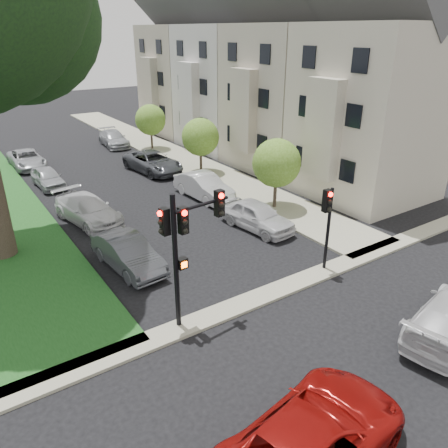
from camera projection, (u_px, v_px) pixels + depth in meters
ground at (301, 322)px, 15.69m from camera, size 140.00×140.00×0.00m
sidewalk_right at (166, 152)px, 37.29m from camera, size 3.50×44.00×0.12m
sidewalk_cross at (266, 295)px, 17.19m from camera, size 60.00×1.00×0.12m
house_a at (373, 80)px, 25.27m from camera, size 7.70×7.55×15.97m
house_b at (287, 71)px, 30.95m from camera, size 7.70×7.55×15.97m
house_c at (227, 64)px, 36.63m from camera, size 7.70×7.55×15.97m
house_d at (184, 60)px, 42.31m from camera, size 7.70×7.55×15.97m
small_tree_a at (277, 163)px, 24.49m from camera, size 2.75×2.75×4.13m
small_tree_b at (200, 137)px, 30.81m from camera, size 2.66×2.66×3.99m
small_tree_c at (150, 120)px, 37.07m from camera, size 2.58×2.58×3.88m
traffic_signal_main at (185, 236)px, 14.24m from camera, size 2.44×0.64×4.99m
traffic_signal_secondary at (328, 215)px, 17.93m from camera, size 0.48×0.39×3.78m
car_cross_near at (312, 438)px, 10.31m from camera, size 5.95×3.44×1.56m
car_parked_0 at (257, 216)px, 22.72m from camera, size 2.29×4.56×1.49m
car_parked_1 at (204, 186)px, 26.88m from camera, size 1.92×4.72×1.52m
car_parked_2 at (153, 162)px, 31.91m from camera, size 3.07×5.59×1.48m
car_parked_4 at (114, 139)px, 39.02m from camera, size 2.28×4.82×1.36m
car_parked_5 at (128, 253)px, 18.95m from camera, size 1.97×4.53×1.45m
car_parked_6 at (88, 210)px, 23.55m from camera, size 2.92×5.25×1.44m
car_parked_7 at (48, 178)px, 28.86m from camera, size 1.69×3.84×1.29m
car_parked_8 at (27, 159)px, 32.96m from camera, size 2.25×4.71×1.30m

